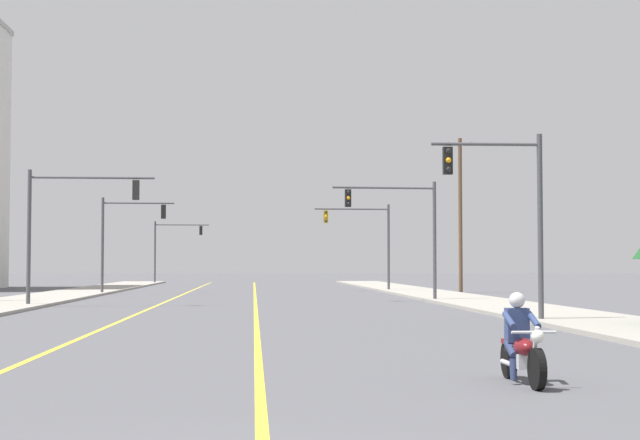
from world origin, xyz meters
The scene contains 12 objects.
lane_stripe_center centered at (0.29, 45.00, 0.00)m, with size 0.16×100.00×0.01m, color yellow.
lane_stripe_left centered at (-4.28, 45.00, 0.00)m, with size 0.16×100.00×0.01m, color yellow.
sidewalk_kerb_right centered at (11.23, 40.00, 0.07)m, with size 4.40×110.00×0.14m, color #9E998E.
sidewalk_kerb_left centered at (-11.23, 40.00, 0.07)m, with size 4.40×110.00×0.14m, color #9E998E.
motorcycle_with_rider centered at (4.48, 7.53, 0.59)m, with size 0.70×2.19×1.46m.
traffic_signal_near_right centered at (8.56, 23.24, 4.02)m, with size 3.68×0.37×6.20m.
traffic_signal_near_left centered at (-8.27, 36.55, 4.15)m, with size 5.68×0.38×6.20m.
traffic_signal_mid_right centered at (7.98, 41.48, 4.13)m, with size 5.42×0.64×6.20m.
traffic_signal_mid_left centered at (-8.15, 54.78, 4.08)m, with size 4.62×0.37×6.20m.
traffic_signal_far_right centered at (8.26, 60.53, 4.13)m, with size 5.40×0.52×6.20m.
traffic_signal_far_left centered at (-8.00, 88.96, 4.13)m, with size 5.40×0.48×6.20m.
utility_pole_right_far centered at (14.15, 56.55, 5.42)m, with size 1.89×0.26×10.46m.
Camera 1 is at (0.19, -7.78, 1.91)m, focal length 54.23 mm.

